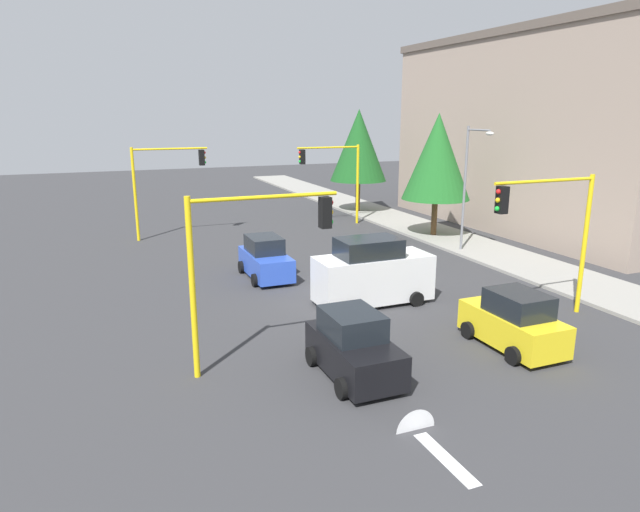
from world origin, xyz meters
TOP-DOWN VIEW (x-y plane):
  - ground_plane at (0.00, 0.00)m, footprint 120.00×120.00m
  - sidewalk_kerb at (-5.00, 10.50)m, footprint 80.00×4.00m
  - lane_arrow_near at (11.51, -3.00)m, footprint 2.40×1.10m
  - apartment_block at (-8.29, 18.50)m, footprint 22.67×9.30m
  - traffic_signal_near_right at (6.00, -5.66)m, footprint 0.36×4.59m
  - traffic_signal_near_left at (6.00, 5.66)m, footprint 0.36×4.59m
  - traffic_signal_far_left at (-14.00, 5.68)m, footprint 0.36×4.59m
  - traffic_signal_far_right at (-14.00, -5.70)m, footprint 0.36×4.59m
  - street_lamp_curbside at (-3.61, 9.20)m, footprint 2.15×0.28m
  - tree_roadside_far at (-18.00, 9.50)m, footprint 4.36×4.36m
  - tree_roadside_mid at (-8.00, 10.00)m, footprint 4.21×4.21m
  - delivery_van_white at (2.00, 0.42)m, footprint 2.22×4.80m
  - car_yellow at (7.81, 2.72)m, footprint 3.73×2.02m
  - car_black at (7.66, -3.13)m, footprint 3.68×2.05m
  - car_blue at (-3.32, -2.54)m, footprint 3.90×2.00m

SIDE VIEW (x-z plane):
  - ground_plane at x=0.00m, z-range 0.00..0.00m
  - lane_arrow_near at x=11.51m, z-range -0.54..0.56m
  - sidewalk_kerb at x=-5.00m, z-range 0.00..0.15m
  - car_yellow at x=7.81m, z-range -0.09..1.88m
  - car_black at x=7.66m, z-range -0.09..1.88m
  - car_blue at x=-3.32m, z-range -0.09..1.88m
  - delivery_van_white at x=2.00m, z-range -0.11..2.67m
  - traffic_signal_near_right at x=6.00m, z-range 1.14..6.58m
  - traffic_signal_near_left at x=6.00m, z-range 1.14..6.58m
  - traffic_signal_far_left at x=-14.00m, z-range 1.16..6.70m
  - traffic_signal_far_right at x=-14.00m, z-range 1.18..6.87m
  - street_lamp_curbside at x=-3.61m, z-range 0.85..7.85m
  - tree_roadside_mid at x=-8.00m, z-range 1.20..8.89m
  - tree_roadside_far at x=-18.00m, z-range 1.25..9.23m
  - apartment_block at x=-8.29m, z-range 0.01..12.75m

